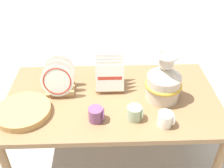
% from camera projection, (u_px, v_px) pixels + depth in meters
% --- Properties ---
extents(ground_plane, '(14.00, 14.00, 0.00)m').
position_uv_depth(ground_plane, '(112.00, 152.00, 2.15)').
color(ground_plane, '#B2ADA3').
extents(display_table, '(1.46, 0.81, 0.58)m').
position_uv_depth(display_table, '(112.00, 103.00, 1.84)').
color(display_table, olive).
rests_on(display_table, ground_plane).
extents(ceramic_vase, '(0.25, 0.25, 0.34)m').
position_uv_depth(ceramic_vase, '(164.00, 81.00, 1.72)').
color(ceramic_vase, beige).
rests_on(ceramic_vase, display_table).
extents(dish_rack_round_plates, '(0.22, 0.20, 0.24)m').
position_uv_depth(dish_rack_round_plates, '(59.00, 81.00, 1.80)').
color(dish_rack_round_plates, tan).
rests_on(dish_rack_round_plates, display_table).
extents(dish_rack_square_plates, '(0.20, 0.19, 0.22)m').
position_uv_depth(dish_rack_square_plates, '(110.00, 78.00, 1.86)').
color(dish_rack_square_plates, tan).
rests_on(dish_rack_square_plates, display_table).
extents(wicker_charger_stack, '(0.35, 0.35, 0.04)m').
position_uv_depth(wicker_charger_stack, '(23.00, 111.00, 1.65)').
color(wicker_charger_stack, tan).
rests_on(wicker_charger_stack, display_table).
extents(mug_plum_glaze, '(0.10, 0.09, 0.09)m').
position_uv_depth(mug_plum_glaze, '(96.00, 114.00, 1.59)').
color(mug_plum_glaze, '#7A4770').
rests_on(mug_plum_glaze, display_table).
extents(mug_sage_glaze, '(0.10, 0.09, 0.09)m').
position_uv_depth(mug_sage_glaze, '(135.00, 113.00, 1.60)').
color(mug_sage_glaze, '#9EB28E').
rests_on(mug_sage_glaze, display_table).
extents(mug_cream_glaze, '(0.10, 0.09, 0.09)m').
position_uv_depth(mug_cream_glaze, '(166.00, 119.00, 1.56)').
color(mug_cream_glaze, silver).
rests_on(mug_cream_glaze, display_table).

